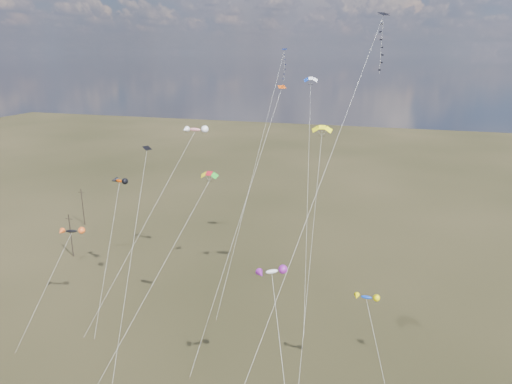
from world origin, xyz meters
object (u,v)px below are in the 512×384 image
(utility_pole_near, at_px, (71,235))
(novelty_black_orange, at_px, (71,231))
(diamond_black_high, at_px, (371,68))
(utility_pole_far, at_px, (83,207))
(parafoil_yellow, at_px, (322,128))

(utility_pole_near, distance_m, novelty_black_orange, 22.34)
(utility_pole_near, bearing_deg, diamond_black_high, -14.60)
(utility_pole_far, relative_size, diamond_black_high, 0.20)
(novelty_black_orange, bearing_deg, utility_pole_near, 130.74)
(diamond_black_high, xyz_separation_m, parafoil_yellow, (-6.13, 9.32, -7.79))
(utility_pole_near, relative_size, parafoil_yellow, 0.30)
(utility_pole_near, distance_m, utility_pole_far, 16.12)
(diamond_black_high, height_order, novelty_black_orange, diamond_black_high)
(utility_pole_far, height_order, diamond_black_high, diamond_black_high)
(utility_pole_far, distance_m, parafoil_yellow, 59.49)
(novelty_black_orange, bearing_deg, utility_pole_far, 125.93)
(utility_pole_near, xyz_separation_m, utility_pole_far, (-8.00, 14.00, 0.00))
(utility_pole_near, relative_size, utility_pole_far, 1.00)
(diamond_black_high, bearing_deg, parafoil_yellow, 123.33)
(diamond_black_high, bearing_deg, utility_pole_far, 155.11)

